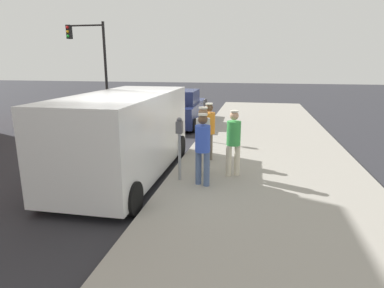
{
  "coord_description": "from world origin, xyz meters",
  "views": [
    {
      "loc": [
        3.06,
        -7.22,
        2.92
      ],
      "look_at": [
        1.65,
        0.06,
        1.05
      ],
      "focal_mm": 30.67,
      "sensor_mm": 36.0,
      "label": 1
    }
  ],
  "objects_px": {
    "pedestrian_in_gray": "(203,137)",
    "pedestrian_in_green": "(234,139)",
    "pedestrian_in_orange": "(209,128)",
    "traffic_light_corner": "(91,51)",
    "parked_van": "(125,133)",
    "parked_sedan_ahead": "(180,109)",
    "pedestrian_in_blue": "(203,145)",
    "parking_meter_near": "(179,138)",
    "parking_meter_far": "(205,113)"
  },
  "relations": [
    {
      "from": "parking_meter_near",
      "to": "traffic_light_corner",
      "type": "xyz_separation_m",
      "value": [
        -8.1,
        11.6,
        2.34
      ]
    },
    {
      "from": "pedestrian_in_orange",
      "to": "parking_meter_far",
      "type": "bearing_deg",
      "value": 101.06
    },
    {
      "from": "pedestrian_in_orange",
      "to": "parked_sedan_ahead",
      "type": "bearing_deg",
      "value": 110.34
    },
    {
      "from": "pedestrian_in_green",
      "to": "pedestrian_in_orange",
      "type": "xyz_separation_m",
      "value": [
        -0.77,
        1.17,
        0.01
      ]
    },
    {
      "from": "parking_meter_near",
      "to": "pedestrian_in_orange",
      "type": "relative_size",
      "value": 0.92
    },
    {
      "from": "pedestrian_in_blue",
      "to": "pedestrian_in_orange",
      "type": "bearing_deg",
      "value": 93.96
    },
    {
      "from": "parking_meter_far",
      "to": "parked_van",
      "type": "distance_m",
      "value": 3.98
    },
    {
      "from": "pedestrian_in_blue",
      "to": "pedestrian_in_green",
      "type": "distance_m",
      "value": 1.01
    },
    {
      "from": "parked_sedan_ahead",
      "to": "pedestrian_in_orange",
      "type": "bearing_deg",
      "value": -69.66
    },
    {
      "from": "pedestrian_in_blue",
      "to": "pedestrian_in_green",
      "type": "bearing_deg",
      "value": 50.65
    },
    {
      "from": "pedestrian_in_blue",
      "to": "parked_van",
      "type": "xyz_separation_m",
      "value": [
        -2.09,
        0.59,
        0.06
      ]
    },
    {
      "from": "parking_meter_far",
      "to": "pedestrian_in_orange",
      "type": "bearing_deg",
      "value": -78.94
    },
    {
      "from": "parking_meter_near",
      "to": "traffic_light_corner",
      "type": "distance_m",
      "value": 14.34
    },
    {
      "from": "parking_meter_near",
      "to": "parking_meter_far",
      "type": "distance_m",
      "value": 4.04
    },
    {
      "from": "parking_meter_far",
      "to": "traffic_light_corner",
      "type": "bearing_deg",
      "value": 136.97
    },
    {
      "from": "parked_van",
      "to": "pedestrian_in_gray",
      "type": "bearing_deg",
      "value": 2.09
    },
    {
      "from": "parking_meter_near",
      "to": "pedestrian_in_orange",
      "type": "height_order",
      "value": "pedestrian_in_orange"
    },
    {
      "from": "parking_meter_near",
      "to": "pedestrian_in_blue",
      "type": "distance_m",
      "value": 0.64
    },
    {
      "from": "pedestrian_in_gray",
      "to": "pedestrian_in_orange",
      "type": "bearing_deg",
      "value": 91.55
    },
    {
      "from": "pedestrian_in_green",
      "to": "parked_van",
      "type": "distance_m",
      "value": 2.74
    },
    {
      "from": "parking_meter_far",
      "to": "pedestrian_in_blue",
      "type": "relative_size",
      "value": 0.92
    },
    {
      "from": "parked_sedan_ahead",
      "to": "traffic_light_corner",
      "type": "bearing_deg",
      "value": 148.18
    },
    {
      "from": "pedestrian_in_blue",
      "to": "parked_sedan_ahead",
      "type": "xyz_separation_m",
      "value": [
        -2.34,
        7.9,
        -0.35
      ]
    },
    {
      "from": "parking_meter_near",
      "to": "pedestrian_in_orange",
      "type": "distance_m",
      "value": 1.77
    },
    {
      "from": "parked_van",
      "to": "traffic_light_corner",
      "type": "distance_m",
      "value": 13.26
    },
    {
      "from": "parking_meter_far",
      "to": "pedestrian_in_green",
      "type": "bearing_deg",
      "value": -70.66
    },
    {
      "from": "pedestrian_in_orange",
      "to": "traffic_light_corner",
      "type": "bearing_deg",
      "value": 130.85
    },
    {
      "from": "pedestrian_in_green",
      "to": "parked_van",
      "type": "height_order",
      "value": "parked_van"
    },
    {
      "from": "parking_meter_far",
      "to": "pedestrian_in_gray",
      "type": "distance_m",
      "value": 3.65
    },
    {
      "from": "pedestrian_in_orange",
      "to": "parked_sedan_ahead",
      "type": "height_order",
      "value": "pedestrian_in_orange"
    },
    {
      "from": "pedestrian_in_gray",
      "to": "traffic_light_corner",
      "type": "bearing_deg",
      "value": 127.54
    },
    {
      "from": "pedestrian_in_gray",
      "to": "traffic_light_corner",
      "type": "distance_m",
      "value": 14.3
    },
    {
      "from": "parking_meter_near",
      "to": "parking_meter_far",
      "type": "relative_size",
      "value": 1.0
    },
    {
      "from": "traffic_light_corner",
      "to": "parking_meter_near",
      "type": "bearing_deg",
      "value": -55.07
    },
    {
      "from": "parking_meter_near",
      "to": "parking_meter_far",
      "type": "xyz_separation_m",
      "value": [
        0.0,
        4.04,
        0.0
      ]
    },
    {
      "from": "parked_sedan_ahead",
      "to": "traffic_light_corner",
      "type": "xyz_separation_m",
      "value": [
        -6.35,
        3.94,
        2.77
      ]
    },
    {
      "from": "parked_van",
      "to": "parked_sedan_ahead",
      "type": "height_order",
      "value": "parked_van"
    },
    {
      "from": "pedestrian_in_gray",
      "to": "pedestrian_in_orange",
      "type": "height_order",
      "value": "pedestrian_in_gray"
    },
    {
      "from": "traffic_light_corner",
      "to": "parking_meter_far",
      "type": "bearing_deg",
      "value": -43.03
    },
    {
      "from": "pedestrian_in_orange",
      "to": "parked_van",
      "type": "relative_size",
      "value": 0.32
    },
    {
      "from": "pedestrian_in_blue",
      "to": "parked_sedan_ahead",
      "type": "height_order",
      "value": "pedestrian_in_blue"
    },
    {
      "from": "pedestrian_in_gray",
      "to": "pedestrian_in_blue",
      "type": "relative_size",
      "value": 1.03
    },
    {
      "from": "parking_meter_far",
      "to": "pedestrian_in_green",
      "type": "distance_m",
      "value": 3.71
    },
    {
      "from": "pedestrian_in_gray",
      "to": "parked_sedan_ahead",
      "type": "height_order",
      "value": "pedestrian_in_gray"
    },
    {
      "from": "pedestrian_in_blue",
      "to": "parking_meter_near",
      "type": "bearing_deg",
      "value": 158.08
    },
    {
      "from": "pedestrian_in_blue",
      "to": "parked_van",
      "type": "height_order",
      "value": "parked_van"
    },
    {
      "from": "parking_meter_far",
      "to": "pedestrian_in_gray",
      "type": "bearing_deg",
      "value": -82.28
    },
    {
      "from": "parking_meter_far",
      "to": "pedestrian_in_green",
      "type": "height_order",
      "value": "pedestrian_in_green"
    },
    {
      "from": "parked_van",
      "to": "traffic_light_corner",
      "type": "height_order",
      "value": "traffic_light_corner"
    },
    {
      "from": "pedestrian_in_gray",
      "to": "pedestrian_in_green",
      "type": "height_order",
      "value": "pedestrian_in_gray"
    }
  ]
}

